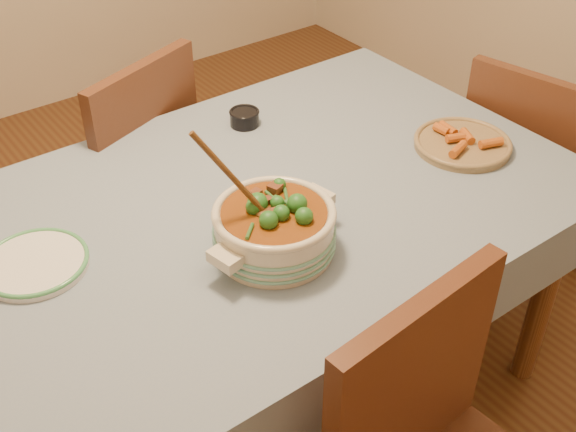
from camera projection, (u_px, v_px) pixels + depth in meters
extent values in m
plane|color=#4F2916|center=(264.00, 393.00, 2.29)|extent=(4.50, 4.50, 0.00)
cube|color=brown|center=(259.00, 210.00, 1.85)|extent=(1.60, 1.00, 0.05)
cube|color=gray|center=(258.00, 202.00, 1.84)|extent=(1.68, 1.08, 0.01)
cylinder|color=brown|center=(544.00, 293.00, 2.15)|extent=(0.07, 0.07, 0.70)
cylinder|color=brown|center=(355.00, 166.00, 2.70)|extent=(0.07, 0.07, 0.70)
cylinder|color=beige|center=(274.00, 232.00, 1.65)|extent=(0.32, 0.32, 0.11)
torus|color=beige|center=(274.00, 213.00, 1.62)|extent=(0.28, 0.28, 0.02)
cube|color=beige|center=(318.00, 197.00, 1.73)|extent=(0.06, 0.08, 0.03)
cube|color=beige|center=(225.00, 259.00, 1.55)|extent=(0.06, 0.08, 0.03)
cylinder|color=brown|center=(274.00, 215.00, 1.62)|extent=(0.24, 0.24, 0.02)
cylinder|color=silver|center=(35.00, 264.00, 1.63)|extent=(0.28, 0.28, 0.02)
torus|color=#459959|center=(34.00, 262.00, 1.62)|extent=(0.24, 0.24, 0.01)
cylinder|color=black|center=(244.00, 118.00, 2.13)|extent=(0.11, 0.11, 0.04)
torus|color=black|center=(244.00, 112.00, 2.12)|extent=(0.09, 0.09, 0.01)
cylinder|color=black|center=(244.00, 114.00, 2.12)|extent=(0.07, 0.07, 0.01)
cylinder|color=#987F54|center=(462.00, 145.00, 2.03)|extent=(0.33, 0.33, 0.02)
torus|color=#987F54|center=(463.00, 142.00, 2.03)|extent=(0.27, 0.27, 0.02)
cube|color=#552B1A|center=(112.00, 179.00, 2.43)|extent=(0.56, 0.56, 0.04)
cube|color=#552B1A|center=(148.00, 135.00, 2.21)|extent=(0.42, 0.19, 0.46)
cylinder|color=#552B1A|center=(120.00, 191.00, 2.78)|extent=(0.04, 0.04, 0.46)
cylinder|color=#552B1A|center=(45.00, 242.00, 2.53)|extent=(0.04, 0.04, 0.46)
cylinder|color=#552B1A|center=(195.00, 223.00, 2.62)|extent=(0.04, 0.04, 0.46)
cylinder|color=#552B1A|center=(124.00, 281.00, 2.37)|extent=(0.04, 0.04, 0.46)
cube|color=#552B1A|center=(410.00, 389.00, 1.41)|extent=(0.44, 0.08, 0.47)
cube|color=#552B1A|center=(536.00, 174.00, 2.50)|extent=(0.49, 0.49, 0.04)
cube|color=#552B1A|center=(524.00, 140.00, 2.25)|extent=(0.13, 0.41, 0.44)
cylinder|color=#552B1A|center=(502.00, 185.00, 2.83)|extent=(0.04, 0.04, 0.44)
cylinder|color=#552B1A|center=(548.00, 269.00, 2.43)|extent=(0.04, 0.04, 0.44)
cylinder|color=#552B1A|center=(456.00, 227.00, 2.62)|extent=(0.04, 0.04, 0.44)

